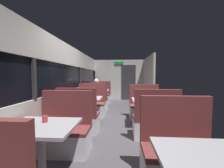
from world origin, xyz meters
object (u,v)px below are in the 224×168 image
object	(u,v)px
dining_table_near_window	(41,133)
bench_near_window_facing_entry	(64,133)
seated_passenger	(96,96)
bench_far_window_facing_end	(96,102)
bench_mid_window_facing_entry	(91,106)
coffee_cup_primary	(45,119)
dining_table_rear_aisle	(149,103)
bench_front_aisle_facing_entry	(179,157)
bench_rear_aisle_facing_end	(155,123)
bench_far_window_facing_entry	(101,96)
dining_table_mid_window	(86,101)
bench_rear_aisle_facing_entry	(145,108)
bench_mid_window_facing_end	(79,119)
dining_table_far_window	(99,92)

from	to	relation	value
dining_table_near_window	bench_near_window_facing_entry	size ratio (longest dim) A/B	0.82
seated_passenger	bench_far_window_facing_end	bearing A→B (deg)	-90.00
bench_mid_window_facing_entry	coffee_cup_primary	bearing A→B (deg)	-90.11
coffee_cup_primary	dining_table_rear_aisle	bearing A→B (deg)	47.46
bench_front_aisle_facing_entry	bench_rear_aisle_facing_end	size ratio (longest dim) A/B	1.00
bench_near_window_facing_entry	bench_front_aisle_facing_entry	size ratio (longest dim) A/B	1.00
bench_near_window_facing_entry	bench_far_window_facing_entry	bearing A→B (deg)	90.00
bench_front_aisle_facing_entry	bench_mid_window_facing_entry	bearing A→B (deg)	122.00
bench_near_window_facing_entry	bench_far_window_facing_entry	distance (m)	4.53
bench_far_window_facing_entry	bench_front_aisle_facing_entry	xyz separation A→B (m)	(1.79, -5.13, 0.00)
seated_passenger	coffee_cup_primary	distance (m)	3.80
bench_far_window_facing_entry	bench_rear_aisle_facing_end	xyz separation A→B (m)	(1.79, -3.86, 0.00)
dining_table_near_window	dining_table_mid_window	size ratio (longest dim) A/B	1.00
coffee_cup_primary	bench_far_window_facing_entry	bearing A→B (deg)	89.94
seated_passenger	dining_table_near_window	bearing A→B (deg)	-90.00
bench_near_window_facing_entry	seated_passenger	size ratio (longest dim) A/B	0.87
bench_rear_aisle_facing_end	seated_passenger	xyz separation A→B (m)	(-1.79, 2.54, 0.21)
dining_table_mid_window	bench_front_aisle_facing_entry	xyz separation A→B (m)	(1.79, -2.16, -0.31)
bench_far_window_facing_end	dining_table_rear_aisle	size ratio (longest dim) A/B	1.22
bench_far_window_facing_end	coffee_cup_primary	xyz separation A→B (m)	(-0.01, -3.72, 0.46)
bench_far_window_facing_end	bench_far_window_facing_entry	distance (m)	1.40
bench_far_window_facing_entry	bench_rear_aisle_facing_entry	xyz separation A→B (m)	(1.79, -2.46, 0.00)
bench_mid_window_facing_end	dining_table_far_window	size ratio (longest dim) A/B	1.22
bench_front_aisle_facing_entry	dining_table_mid_window	bearing A→B (deg)	129.59
dining_table_near_window	bench_mid_window_facing_entry	size ratio (longest dim) A/B	0.82
bench_mid_window_facing_entry	bench_rear_aisle_facing_entry	bearing A→B (deg)	-6.38
coffee_cup_primary	seated_passenger	bearing A→B (deg)	89.92
bench_mid_window_facing_entry	bench_front_aisle_facing_entry	distance (m)	3.38
dining_table_rear_aisle	bench_far_window_facing_end	bearing A→B (deg)	135.41
bench_front_aisle_facing_entry	bench_rear_aisle_facing_end	world-z (taller)	same
dining_table_rear_aisle	bench_rear_aisle_facing_end	bearing A→B (deg)	-90.00
dining_table_near_window	dining_table_mid_window	xyz separation A→B (m)	(0.00, 2.26, 0.00)
dining_table_near_window	bench_rear_aisle_facing_end	distance (m)	2.27
dining_table_mid_window	bench_front_aisle_facing_entry	bearing A→B (deg)	-50.41
bench_mid_window_facing_end	bench_rear_aisle_facing_entry	bearing A→B (deg)	33.81
dining_table_near_window	bench_far_window_facing_end	size ratio (longest dim) A/B	0.82
bench_far_window_facing_entry	dining_table_far_window	bearing A→B (deg)	-90.00
bench_far_window_facing_entry	bench_near_window_facing_entry	bearing A→B (deg)	-90.00
seated_passenger	bench_front_aisle_facing_entry	bearing A→B (deg)	-64.79
dining_table_mid_window	coffee_cup_primary	world-z (taller)	coffee_cup_primary
bench_rear_aisle_facing_entry	coffee_cup_primary	world-z (taller)	bench_rear_aisle_facing_entry
coffee_cup_primary	bench_mid_window_facing_end	bearing A→B (deg)	89.78
dining_table_near_window	bench_mid_window_facing_entry	world-z (taller)	bench_mid_window_facing_entry
bench_far_window_facing_entry	bench_mid_window_facing_entry	bearing A→B (deg)	-90.00
bench_rear_aisle_facing_end	bench_rear_aisle_facing_entry	xyz separation A→B (m)	(0.00, 1.40, 0.00)
dining_table_mid_window	bench_far_window_facing_entry	xyz separation A→B (m)	(0.00, 2.96, -0.31)
dining_table_mid_window	bench_rear_aisle_facing_entry	distance (m)	1.88
bench_far_window_facing_entry	dining_table_mid_window	bearing A→B (deg)	-90.00
bench_rear_aisle_facing_end	bench_rear_aisle_facing_entry	size ratio (longest dim) A/B	1.00
bench_rear_aisle_facing_end	coffee_cup_primary	world-z (taller)	bench_rear_aisle_facing_end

